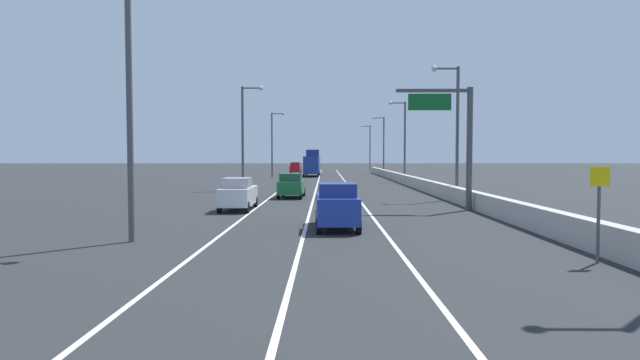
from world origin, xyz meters
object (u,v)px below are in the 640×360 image
at_px(lamp_post_right_fifth, 369,145).
at_px(lamp_post_left_mid, 245,130).
at_px(lamp_post_right_third, 403,136).
at_px(lamp_post_left_near, 136,91).
at_px(lamp_post_right_fourth, 382,141).
at_px(box_truck, 312,164).
at_px(car_green_0, 291,186).
at_px(lamp_post_right_second, 454,123).
at_px(car_blue_2, 337,206).
at_px(lamp_post_left_far, 274,140).
at_px(overhead_sign_gantry, 458,133).
at_px(speed_advisory_sign, 599,207).
at_px(car_red_1, 296,168).
at_px(car_white_3, 238,194).

height_order(lamp_post_right_fifth, lamp_post_left_mid, same).
height_order(lamp_post_right_third, lamp_post_left_near, same).
relative_size(lamp_post_right_third, lamp_post_right_fourth, 1.00).
distance_m(lamp_post_right_fifth, box_truck, 34.24).
xyz_separation_m(lamp_post_right_fifth, car_green_0, (-12.45, -75.06, -4.84)).
relative_size(lamp_post_right_second, car_blue_2, 2.23).
bearing_deg(lamp_post_left_far, lamp_post_left_mid, -89.46).
bearing_deg(car_blue_2, overhead_sign_gantry, 46.60).
bearing_deg(lamp_post_left_far, speed_advisory_sign, -75.69).
bearing_deg(lamp_post_right_fourth, car_blue_2, -98.04).
bearing_deg(car_red_1, lamp_post_right_third, -63.08).
bearing_deg(lamp_post_right_fourth, lamp_post_left_mid, -113.99).
relative_size(car_red_1, car_white_3, 0.91).
height_order(lamp_post_right_third, car_white_3, lamp_post_right_third).
distance_m(car_green_0, car_blue_2, 17.57).
relative_size(lamp_post_right_third, lamp_post_left_far, 1.00).
distance_m(lamp_post_right_second, lamp_post_left_far, 45.41).
bearing_deg(car_green_0, lamp_post_left_far, 97.68).
distance_m(lamp_post_right_third, lamp_post_left_mid, 22.70).
bearing_deg(lamp_post_left_near, overhead_sign_gantry, 37.44).
xyz_separation_m(overhead_sign_gantry, lamp_post_left_far, (-16.16, 49.52, 1.09)).
xyz_separation_m(lamp_post_right_fourth, lamp_post_right_fifth, (-0.19, 25.53, 0.00)).
distance_m(overhead_sign_gantry, lamp_post_left_far, 52.11).
distance_m(lamp_post_left_near, box_truck, 64.55).
bearing_deg(lamp_post_right_fifth, box_truck, -110.45).
distance_m(lamp_post_right_fifth, lamp_post_left_mid, 67.80).
bearing_deg(car_red_1, lamp_post_right_second, -74.64).
relative_size(lamp_post_left_near, car_white_3, 2.23).
xyz_separation_m(overhead_sign_gantry, speed_advisory_sign, (0.44, -15.58, -2.96)).
bearing_deg(car_blue_2, lamp_post_left_near, -154.16).
xyz_separation_m(lamp_post_left_far, car_red_1, (2.67, 13.60, -4.76)).
relative_size(lamp_post_right_fifth, car_red_1, 2.46).
bearing_deg(lamp_post_left_near, speed_advisory_sign, -13.68).
height_order(speed_advisory_sign, lamp_post_right_fourth, lamp_post_right_fourth).
bearing_deg(lamp_post_left_far, lamp_post_right_fifth, 62.84).
distance_m(car_blue_2, box_truck, 60.52).
distance_m(lamp_post_right_third, lamp_post_right_fourth, 25.53).
distance_m(overhead_sign_gantry, lamp_post_right_fifth, 84.39).
distance_m(speed_advisory_sign, car_white_3, 20.88).
xyz_separation_m(lamp_post_right_second, lamp_post_right_fifth, (-0.00, 76.58, 0.00)).
distance_m(lamp_post_right_third, car_blue_2, 42.55).
bearing_deg(lamp_post_right_second, box_truck, 104.89).
bearing_deg(car_white_3, lamp_post_left_far, 93.18).
height_order(lamp_post_left_near, car_red_1, lamp_post_left_near).
distance_m(overhead_sign_gantry, lamp_post_left_near, 19.34).
bearing_deg(lamp_post_right_second, overhead_sign_gantry, -102.42).
bearing_deg(car_green_0, lamp_post_left_mid, 118.19).
bearing_deg(lamp_post_left_mid, lamp_post_right_fourth, 66.01).
distance_m(speed_advisory_sign, lamp_post_left_mid, 38.35).
distance_m(lamp_post_left_mid, car_green_0, 11.90).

